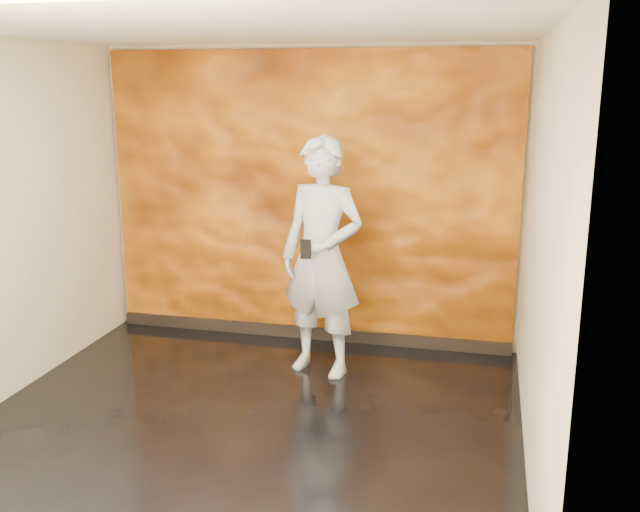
{
  "coord_description": "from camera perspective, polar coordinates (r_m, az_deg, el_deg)",
  "views": [
    {
      "loc": [
        1.67,
        -4.5,
        2.48
      ],
      "look_at": [
        0.37,
        0.88,
        1.11
      ],
      "focal_mm": 40.0,
      "sensor_mm": 36.0,
      "label": 1
    }
  ],
  "objects": [
    {
      "name": "room",
      "position": [
        4.92,
        -6.67,
        1.13
      ],
      "size": [
        4.02,
        4.02,
        2.81
      ],
      "color": "black",
      "rests_on": "ground"
    },
    {
      "name": "feature_wall",
      "position": [
        6.76,
        -0.95,
        4.55
      ],
      "size": [
        3.9,
        0.06,
        2.75
      ],
      "primitive_type": "cube",
      "color": "orange",
      "rests_on": "ground"
    },
    {
      "name": "baseboard",
      "position": [
        7.06,
        -0.99,
        -6.14
      ],
      "size": [
        3.9,
        0.04,
        0.12
      ],
      "primitive_type": "cube",
      "color": "black",
      "rests_on": "ground"
    },
    {
      "name": "man",
      "position": [
        6.01,
        0.16,
        -0.12
      ],
      "size": [
        0.85,
        0.66,
        2.04
      ],
      "primitive_type": "imported",
      "rotation": [
        0.0,
        0.0,
        -0.26
      ],
      "color": "#979CA6",
      "rests_on": "ground"
    },
    {
      "name": "phone",
      "position": [
        5.74,
        -1.16,
        0.55
      ],
      "size": [
        0.09,
        0.03,
        0.16
      ],
      "primitive_type": "cube",
      "rotation": [
        0.0,
        0.0,
        0.12
      ],
      "color": "black",
      "rests_on": "man"
    }
  ]
}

